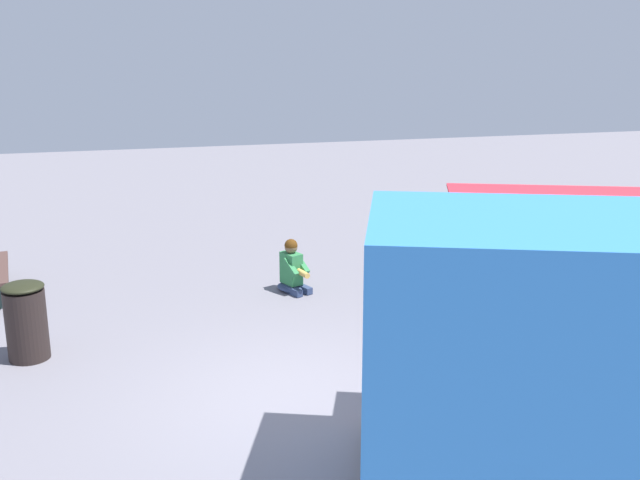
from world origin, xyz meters
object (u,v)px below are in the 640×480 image
Objects in this scene: person_customer at (292,271)px; planter_flowering_side at (501,232)px; trash_bin at (26,320)px; planter_flowering_far at (465,280)px; planter_flowering_near at (512,251)px.

planter_flowering_side is (1.42, -4.45, -0.00)m from person_customer.
trash_bin reaches higher than person_customer.
trash_bin is at bearing 97.47° from planter_flowering_far.
planter_flowering_near is at bearing -50.14° from planter_flowering_far.
planter_flowering_side is at bearing -69.06° from trash_bin.
person_customer is at bearing -65.50° from trash_bin.
planter_flowering_side is at bearing -37.65° from planter_flowering_far.
planter_flowering_near is 0.59× the size of trash_bin.
person_customer is 4.67m from planter_flowering_side.
trash_bin is (-3.20, 8.36, 0.19)m from planter_flowering_side.
planter_flowering_far is at bearing -109.17° from person_customer.
planter_flowering_far is 6.61m from trash_bin.
person_customer reaches higher than planter_flowering_near.
planter_flowering_far is 0.53× the size of trash_bin.
planter_flowering_side is at bearing -72.33° from person_customer.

